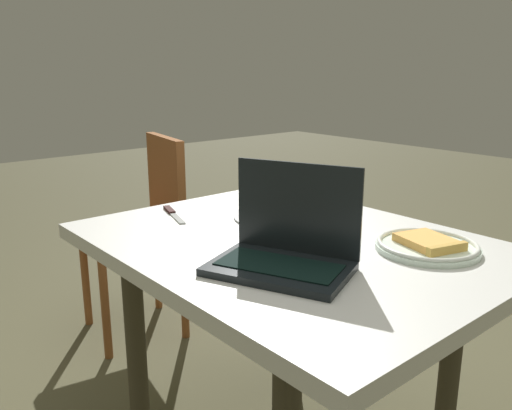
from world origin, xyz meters
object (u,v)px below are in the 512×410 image
pizza_tray (288,211)px  chair_near (145,221)px  laptop (286,246)px  pizza_plate (428,245)px  dining_table (291,269)px  table_knife (172,213)px

pizza_tray → chair_near: bearing=-177.1°
laptop → pizza_plate: 0.39m
dining_table → pizza_plate: bearing=35.1°
laptop → chair_near: (-1.16, 0.26, -0.25)m
pizza_tray → chair_near: (-0.86, -0.04, -0.22)m
pizza_plate → table_knife: size_ratio=1.32×
dining_table → chair_near: (-1.03, 0.10, -0.11)m
pizza_plate → chair_near: chair_near is taller
pizza_plate → table_knife: (-0.72, -0.32, -0.01)m
dining_table → pizza_tray: size_ratio=3.28×
chair_near → table_knife: bearing=-20.1°
laptop → pizza_plate: laptop is taller
laptop → pizza_plate: bearing=67.0°
dining_table → laptop: (0.14, -0.16, 0.14)m
dining_table → chair_near: size_ratio=1.28×
pizza_plate → dining_table: bearing=-144.9°
chair_near → laptop: bearing=-12.5°
dining_table → laptop: size_ratio=2.99×
table_knife → pizza_plate: bearing=23.7°
laptop → pizza_plate: (0.15, 0.36, -0.04)m
dining_table → laptop: bearing=-48.3°
laptop → pizza_tray: 0.43m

